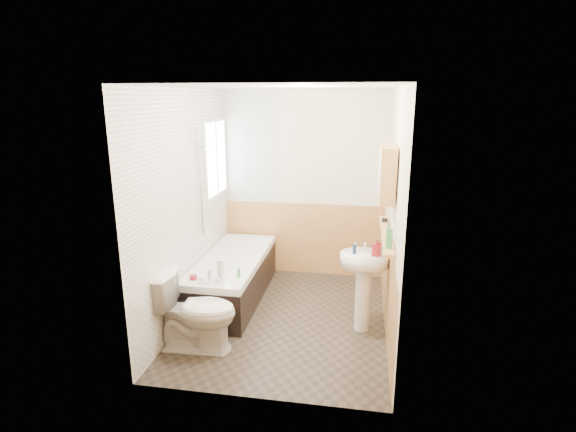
# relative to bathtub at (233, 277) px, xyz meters

# --- Properties ---
(floor) EXTENTS (2.80, 2.80, 0.00)m
(floor) POSITION_rel_bathtub_xyz_m (0.73, -0.42, -0.28)
(floor) COLOR #2B251E
(floor) RESTS_ON ground
(ceiling) EXTENTS (2.80, 2.80, 0.00)m
(ceiling) POSITION_rel_bathtub_xyz_m (0.73, -0.42, 2.22)
(ceiling) COLOR white
(ceiling) RESTS_ON ground
(wall_back) EXTENTS (2.20, 0.02, 2.50)m
(wall_back) POSITION_rel_bathtub_xyz_m (0.73, 0.99, 0.97)
(wall_back) COLOR #EFE2C5
(wall_back) RESTS_ON ground
(wall_front) EXTENTS (2.20, 0.02, 2.50)m
(wall_front) POSITION_rel_bathtub_xyz_m (0.73, -1.83, 0.97)
(wall_front) COLOR #EFE2C5
(wall_front) RESTS_ON ground
(wall_left) EXTENTS (0.02, 2.80, 2.50)m
(wall_left) POSITION_rel_bathtub_xyz_m (-0.38, -0.42, 0.97)
(wall_left) COLOR #EFE2C5
(wall_left) RESTS_ON ground
(wall_right) EXTENTS (0.02, 2.80, 2.50)m
(wall_right) POSITION_rel_bathtub_xyz_m (1.84, -0.42, 0.97)
(wall_right) COLOR #EFE2C5
(wall_right) RESTS_ON ground
(wainscot_right) EXTENTS (0.01, 2.80, 1.00)m
(wainscot_right) POSITION_rel_bathtub_xyz_m (1.82, -0.42, 0.22)
(wainscot_right) COLOR tan
(wainscot_right) RESTS_ON wall_right
(wainscot_front) EXTENTS (2.20, 0.01, 1.00)m
(wainscot_front) POSITION_rel_bathtub_xyz_m (0.73, -1.81, 0.22)
(wainscot_front) COLOR tan
(wainscot_front) RESTS_ON wall_front
(wainscot_back) EXTENTS (2.20, 0.01, 1.00)m
(wainscot_back) POSITION_rel_bathtub_xyz_m (0.73, 0.97, 0.22)
(wainscot_back) COLOR tan
(wainscot_back) RESTS_ON wall_back
(tile_cladding_left) EXTENTS (0.01, 2.80, 2.50)m
(tile_cladding_left) POSITION_rel_bathtub_xyz_m (-0.36, -0.42, 0.97)
(tile_cladding_left) COLOR white
(tile_cladding_left) RESTS_ON wall_left
(tile_return_back) EXTENTS (0.75, 0.01, 1.50)m
(tile_return_back) POSITION_rel_bathtub_xyz_m (0.01, 0.97, 1.47)
(tile_return_back) COLOR white
(tile_return_back) RESTS_ON wall_back
(window) EXTENTS (0.03, 0.79, 0.99)m
(window) POSITION_rel_bathtub_xyz_m (-0.33, 0.53, 1.37)
(window) COLOR white
(window) RESTS_ON wall_left
(bathtub) EXTENTS (0.70, 1.82, 0.68)m
(bathtub) POSITION_rel_bathtub_xyz_m (0.00, 0.00, 0.00)
(bathtub) COLOR black
(bathtub) RESTS_ON floor
(shower_riser) EXTENTS (0.11, 0.08, 1.26)m
(shower_riser) POSITION_rel_bathtub_xyz_m (-0.31, -0.09, 1.28)
(shower_riser) COLOR silver
(shower_riser) RESTS_ON wall_left
(toilet) EXTENTS (0.82, 0.48, 0.79)m
(toilet) POSITION_rel_bathtub_xyz_m (-0.03, -1.16, 0.11)
(toilet) COLOR white
(toilet) RESTS_ON floor
(sink) EXTENTS (0.50, 0.40, 0.97)m
(sink) POSITION_rel_bathtub_xyz_m (1.57, -0.52, 0.33)
(sink) COLOR white
(sink) RESTS_ON floor
(pine_shelf) EXTENTS (0.10, 1.32, 0.03)m
(pine_shelf) POSITION_rel_bathtub_xyz_m (1.77, -0.54, 0.80)
(pine_shelf) COLOR tan
(pine_shelf) RESTS_ON wall_right
(medicine_cabinet) EXTENTS (0.15, 0.58, 0.53)m
(medicine_cabinet) POSITION_rel_bathtub_xyz_m (1.74, -0.58, 1.42)
(medicine_cabinet) COLOR tan
(medicine_cabinet) RESTS_ON wall_right
(foam_can) EXTENTS (0.07, 0.07, 0.19)m
(foam_can) POSITION_rel_bathtub_xyz_m (1.77, -1.02, 0.91)
(foam_can) COLOR #388447
(foam_can) RESTS_ON pine_shelf
(green_bottle) EXTENTS (0.06, 0.06, 0.24)m
(green_bottle) POSITION_rel_bathtub_xyz_m (1.77, -0.82, 0.94)
(green_bottle) COLOR #388447
(green_bottle) RESTS_ON pine_shelf
(black_jar) EXTENTS (0.07, 0.07, 0.04)m
(black_jar) POSITION_rel_bathtub_xyz_m (1.77, -0.14, 0.84)
(black_jar) COLOR black
(black_jar) RESTS_ON pine_shelf
(soap_bottle) EXTENTS (0.12, 0.19, 0.08)m
(soap_bottle) POSITION_rel_bathtub_xyz_m (1.69, -0.56, 0.62)
(soap_bottle) COLOR maroon
(soap_bottle) RESTS_ON sink
(clear_bottle) EXTENTS (0.04, 0.04, 0.10)m
(clear_bottle) POSITION_rel_bathtub_xyz_m (1.46, -0.54, 0.63)
(clear_bottle) COLOR navy
(clear_bottle) RESTS_ON sink
(blue_gel) EXTENTS (0.07, 0.06, 0.22)m
(blue_gel) POSITION_rel_bathtub_xyz_m (0.09, -0.71, 0.37)
(blue_gel) COLOR silver
(blue_gel) RESTS_ON bathtub
(cream_jar) EXTENTS (0.08, 0.08, 0.05)m
(cream_jar) POSITION_rel_bathtub_xyz_m (-0.21, -0.74, 0.28)
(cream_jar) COLOR maroon
(cream_jar) RESTS_ON bathtub
(orange_bottle) EXTENTS (0.03, 0.03, 0.10)m
(orange_bottle) POSITION_rel_bathtub_xyz_m (0.25, -0.60, 0.30)
(orange_bottle) COLOR #388447
(orange_bottle) RESTS_ON bathtub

